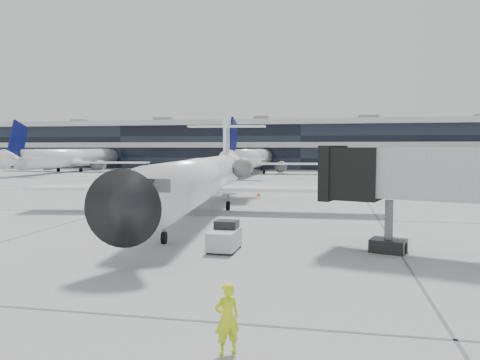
# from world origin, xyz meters

# --- Properties ---
(ground) EXTENTS (220.00, 220.00, 0.00)m
(ground) POSITION_xyz_m (0.00, 0.00, 0.00)
(ground) COLOR gray
(ground) RESTS_ON ground
(terminal) EXTENTS (170.00, 22.00, 10.00)m
(terminal) POSITION_xyz_m (0.00, 82.00, 5.00)
(terminal) COLOR black
(terminal) RESTS_ON ground
(bg_jet_left) EXTENTS (32.00, 40.00, 9.60)m
(bg_jet_left) POSITION_xyz_m (-45.00, 55.00, 0.00)
(bg_jet_left) COLOR white
(bg_jet_left) RESTS_ON ground
(bg_jet_center) EXTENTS (32.00, 40.00, 9.60)m
(bg_jet_center) POSITION_xyz_m (-8.00, 55.00, 0.00)
(bg_jet_center) COLOR white
(bg_jet_center) RESTS_ON ground
(bg_jet_right) EXTENTS (32.00, 40.00, 9.60)m
(bg_jet_right) POSITION_xyz_m (32.00, 55.00, 0.00)
(bg_jet_right) COLOR white
(bg_jet_right) RESTS_ON ground
(regional_jet) EXTENTS (27.27, 34.06, 7.86)m
(regional_jet) POSITION_xyz_m (-2.69, 1.64, 2.68)
(regional_jet) COLOR white
(regional_jet) RESTS_ON ground
(ramp_worker) EXTENTS (0.76, 0.70, 1.73)m
(ramp_worker) POSITION_xyz_m (4.44, -21.89, 0.87)
(ramp_worker) COLOR #E0FD1A
(ramp_worker) RESTS_ON ground
(baggage_tug) EXTENTS (1.34, 2.20, 1.38)m
(baggage_tug) POSITION_xyz_m (1.83, -10.92, 0.62)
(baggage_tug) COLOR silver
(baggage_tug) RESTS_ON ground
(traffic_cone) EXTENTS (0.36, 0.36, 0.50)m
(traffic_cone) POSITION_xyz_m (-0.39, 13.84, 0.24)
(traffic_cone) COLOR #F35C0C
(traffic_cone) RESTS_ON ground
(far_tug) EXTENTS (1.81, 2.69, 1.60)m
(far_tug) POSITION_xyz_m (-24.20, 33.92, 0.72)
(far_tug) COLOR black
(far_tug) RESTS_ON ground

